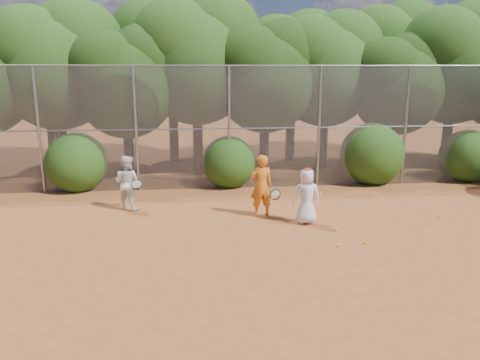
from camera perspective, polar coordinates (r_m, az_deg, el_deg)
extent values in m
plane|color=brown|center=(10.21, 7.10, -9.15)|extent=(80.00, 80.00, 0.00)
cylinder|color=gray|center=(16.04, -23.33, 5.52)|extent=(0.09, 0.09, 4.00)
cylinder|color=gray|center=(15.41, -12.58, 6.01)|extent=(0.09, 0.09, 4.00)
cylinder|color=gray|center=(15.34, -1.32, 6.30)|extent=(0.09, 0.09, 4.00)
cylinder|color=gray|center=(15.86, 9.62, 6.34)|extent=(0.09, 0.09, 4.00)
cylinder|color=gray|center=(16.90, 19.53, 6.19)|extent=(0.09, 0.09, 4.00)
cylinder|color=gray|center=(15.34, 2.47, 13.77)|extent=(20.00, 0.05, 0.05)
cylinder|color=gray|center=(15.45, 2.40, 6.34)|extent=(20.00, 0.04, 0.04)
cube|color=slate|center=(15.45, 2.40, 6.34)|extent=(20.00, 0.02, 4.00)
sphere|color=black|center=(18.75, -27.07, 13.75)|extent=(3.05, 3.05, 3.05)
cylinder|color=black|center=(18.51, -20.86, 4.33)|extent=(0.38, 0.38, 2.52)
sphere|color=#1E4110|center=(18.33, -21.51, 11.97)|extent=(4.03, 4.03, 4.03)
sphere|color=#1E4110|center=(18.54, -18.96, 15.30)|extent=(3.23, 3.23, 3.23)
sphere|color=#1E4110|center=(18.25, -24.19, 14.28)|extent=(3.02, 3.02, 3.02)
cylinder|color=black|center=(17.37, -13.40, 3.72)|extent=(0.36, 0.36, 2.17)
sphere|color=black|center=(17.15, -13.78, 10.74)|extent=(3.47, 3.47, 3.47)
sphere|color=black|center=(17.40, -11.46, 13.75)|extent=(2.78, 2.78, 2.78)
sphere|color=black|center=(16.97, -16.12, 12.92)|extent=(2.60, 2.60, 2.60)
cylinder|color=black|center=(18.16, -5.17, 5.22)|extent=(0.39, 0.39, 2.66)
sphere|color=#1E4110|center=(17.98, -5.34, 13.47)|extent=(4.26, 4.26, 4.26)
sphere|color=#1E4110|center=(18.47, -2.67, 16.81)|extent=(3.40, 3.40, 3.40)
sphere|color=#1E4110|center=(17.69, -7.91, 16.17)|extent=(3.19, 3.19, 3.19)
cylinder|color=black|center=(17.80, 2.97, 4.47)|extent=(0.37, 0.37, 2.27)
sphere|color=black|center=(17.59, 3.06, 11.66)|extent=(3.64, 3.64, 3.64)
sphere|color=black|center=(18.07, 5.27, 14.55)|extent=(2.91, 2.91, 2.91)
sphere|color=black|center=(17.23, 1.07, 14.06)|extent=(2.73, 2.73, 2.73)
cylinder|color=black|center=(19.09, 10.07, 5.15)|extent=(0.38, 0.38, 2.45)
sphere|color=#1E4110|center=(18.91, 10.38, 12.37)|extent=(3.92, 3.92, 3.92)
sphere|color=#1E4110|center=(19.52, 12.47, 15.18)|extent=(3.14, 3.14, 3.14)
sphere|color=#1E4110|center=(18.45, 8.62, 14.85)|extent=(2.94, 2.94, 2.94)
cylinder|color=black|center=(19.03, 18.15, 4.13)|extent=(0.36, 0.36, 2.10)
sphere|color=black|center=(18.83, 18.61, 10.32)|extent=(3.36, 3.36, 3.36)
sphere|color=black|center=(19.41, 20.24, 12.75)|extent=(2.69, 2.69, 2.69)
sphere|color=black|center=(18.35, 17.38, 12.44)|extent=(2.52, 2.52, 2.52)
cylinder|color=black|center=(20.65, 23.92, 5.02)|extent=(0.39, 0.39, 2.59)
sphere|color=#1E4110|center=(20.49, 24.60, 12.04)|extent=(4.14, 4.14, 4.14)
sphere|color=#1E4110|center=(21.29, 26.30, 14.69)|extent=(3.32, 3.32, 3.32)
sphere|color=#1E4110|center=(19.88, 23.43, 14.55)|extent=(3.11, 3.11, 3.11)
cylinder|color=black|center=(20.97, -21.93, 5.36)|extent=(0.39, 0.39, 2.62)
sphere|color=#1E4110|center=(20.81, -22.56, 12.38)|extent=(4.20, 4.20, 4.20)
sphere|color=#1E4110|center=(21.02, -20.22, 15.44)|extent=(3.36, 3.36, 3.36)
sphere|color=#1E4110|center=(20.74, -25.03, 14.48)|extent=(3.15, 3.15, 3.15)
cylinder|color=black|center=(20.35, -8.08, 6.22)|extent=(0.40, 0.40, 2.80)
sphere|color=#1E4110|center=(20.20, -8.34, 13.97)|extent=(4.48, 4.48, 4.48)
sphere|color=#1E4110|center=(20.67, -5.80, 17.13)|extent=(3.58, 3.58, 3.58)
sphere|color=#1E4110|center=(19.94, -10.82, 16.46)|extent=(3.36, 3.36, 3.36)
cylinder|color=black|center=(20.39, 6.14, 5.89)|extent=(0.38, 0.38, 2.52)
sphere|color=#1E4110|center=(20.22, 6.32, 12.85)|extent=(4.03, 4.03, 4.03)
sphere|color=#1E4110|center=(20.81, 8.41, 15.58)|extent=(3.23, 3.23, 3.23)
sphere|color=#1E4110|center=(19.79, 4.50, 15.21)|extent=(3.02, 3.02, 3.02)
cylinder|color=black|center=(22.30, 17.29, 6.28)|extent=(0.40, 0.40, 2.73)
sphere|color=#1E4110|center=(22.15, 17.78, 13.15)|extent=(4.37, 4.37, 4.37)
sphere|color=#1E4110|center=(22.94, 19.62, 15.75)|extent=(3.49, 3.49, 3.49)
sphere|color=#1E4110|center=(21.58, 16.37, 15.58)|extent=(3.28, 3.28, 3.28)
sphere|color=#1E4110|center=(16.20, -19.32, 2.34)|extent=(2.00, 2.00, 2.00)
sphere|color=#1E4110|center=(15.81, -1.39, 2.47)|extent=(1.80, 1.80, 1.80)
sphere|color=#1E4110|center=(16.90, 15.80, 3.37)|extent=(2.20, 2.20, 2.20)
sphere|color=#1E4110|center=(18.49, 25.92, 2.88)|extent=(1.90, 1.90, 1.90)
imported|color=orange|center=(12.52, 2.61, -0.71)|extent=(0.67, 0.49, 1.69)
torus|color=black|center=(12.43, 4.33, -1.78)|extent=(0.31, 0.11, 0.30)
cylinder|color=black|center=(12.63, 3.94, -1.58)|extent=(0.09, 0.28, 0.05)
imported|color=silver|center=(12.08, 8.11, -1.98)|extent=(0.74, 0.51, 1.44)
ellipsoid|color=#B02619|center=(11.92, 8.22, 1.19)|extent=(0.22, 0.22, 0.13)
sphere|color=gold|center=(11.93, 9.76, -1.59)|extent=(0.07, 0.07, 0.07)
imported|color=silver|center=(13.54, -13.61, -0.32)|extent=(0.92, 0.84, 1.55)
torus|color=black|center=(13.21, -12.50, -0.48)|extent=(0.32, 0.25, 0.24)
cylinder|color=black|center=(13.40, -12.34, -0.95)|extent=(0.05, 0.23, 0.22)
sphere|color=gold|center=(10.83, 11.87, -7.79)|extent=(0.07, 0.07, 0.07)
sphere|color=gold|center=(13.66, 23.01, -4.13)|extent=(0.07, 0.07, 0.07)
sphere|color=gold|center=(11.15, 15.04, -7.35)|extent=(0.07, 0.07, 0.07)
sphere|color=gold|center=(11.81, 11.64, -5.97)|extent=(0.07, 0.07, 0.07)
sphere|color=gold|center=(15.36, 15.67, -1.67)|extent=(0.07, 0.07, 0.07)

